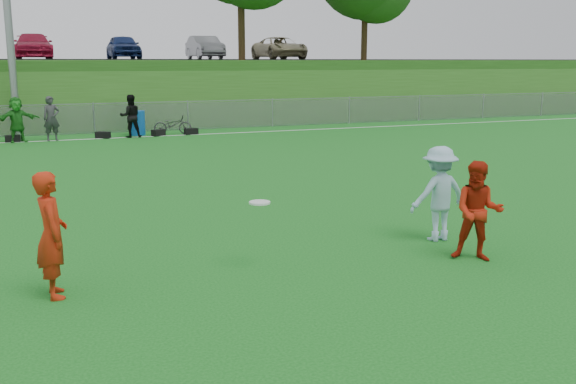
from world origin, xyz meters
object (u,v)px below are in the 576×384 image
player_red_center (478,211)px  frisbee (260,203)px  player_red_left (52,235)px  player_blue (439,194)px  recycling_bin (137,123)px  bicycle (173,125)px

player_red_center → frisbee: bearing=-156.8°
player_red_center → frisbee: 3.32m
player_red_left → player_blue: bearing=-90.9°
player_blue → frisbee: 3.33m
player_blue → recycling_bin: size_ratio=1.61×
player_blue → frisbee: size_ratio=5.18×
frisbee → recycling_bin: size_ratio=0.31×
player_red_left → player_red_center: bearing=-101.8°
frisbee → bicycle: bearing=82.1°
player_red_center → player_blue: player_blue is taller
player_red_center → player_blue: (0.10, 1.16, 0.04)m
frisbee → recycling_bin: frisbee is taller
player_red_left → recycling_bin: player_red_left is taller
frisbee → bicycle: frisbee is taller
player_red_center → recycling_bin: 19.18m
player_red_center → frisbee: player_red_center is taller
frisbee → player_red_left: bearing=-178.4°
frisbee → bicycle: size_ratio=0.20×
player_red_left → recycling_bin: bearing=-16.7°
frisbee → recycling_bin: (1.09, 18.21, -0.49)m
player_red_left → player_blue: size_ratio=1.02×
player_red_center → recycling_bin: (-2.12, 19.06, -0.27)m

